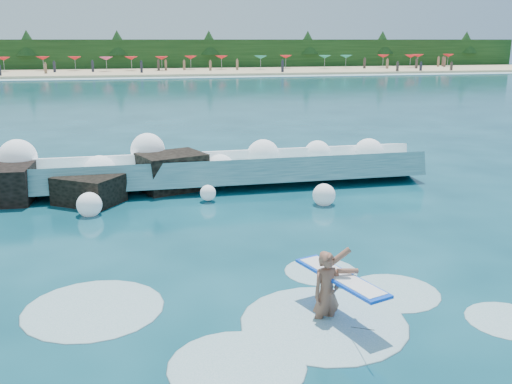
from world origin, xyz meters
TOP-DOWN VIEW (x-y plane):
  - ground at (0.00, 0.00)m, footprint 200.00×200.00m
  - beach at (0.00, 78.00)m, footprint 140.00×20.00m
  - wet_band at (0.00, 67.00)m, footprint 140.00×5.00m
  - treeline at (0.00, 88.00)m, footprint 140.00×4.00m
  - breaking_wave at (0.24, 7.67)m, footprint 16.88×2.68m
  - rock_cluster at (-3.31, 7.02)m, footprint 8.25×3.46m
  - surfer_with_board at (1.79, -2.80)m, footprint 1.18×2.83m
  - wave_spray at (-0.13, 7.59)m, footprint 14.75×4.91m
  - surf_foam at (0.69, -2.46)m, footprint 9.58×5.26m
  - beach_umbrellas at (0.09, 80.01)m, footprint 110.97×6.57m
  - beachgoers at (-7.55, 74.90)m, footprint 101.06×12.96m

SIDE VIEW (x-z plane):
  - ground at x=0.00m, z-range 0.00..0.00m
  - surf_foam at x=0.69m, z-range -0.08..0.08m
  - wet_band at x=0.00m, z-range 0.00..0.08m
  - beach at x=0.00m, z-range 0.00..0.40m
  - rock_cluster at x=-3.31m, z-range -0.27..1.19m
  - breaking_wave at x=0.24m, z-range -0.22..1.24m
  - surfer_with_board at x=1.79m, z-range -0.21..1.39m
  - wave_spray at x=-0.13m, z-range -0.04..1.83m
  - beachgoers at x=-7.55m, z-range 0.15..2.08m
  - beach_umbrellas at x=0.09m, z-range 2.00..2.50m
  - treeline at x=0.00m, z-range 0.00..5.00m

